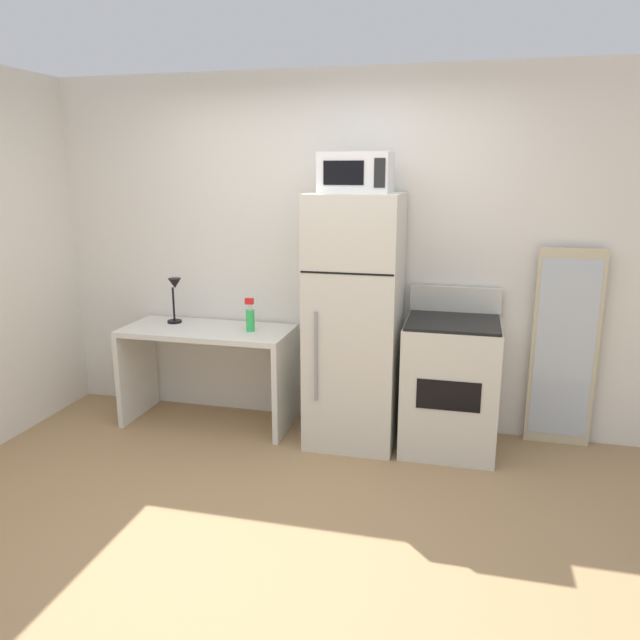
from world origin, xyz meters
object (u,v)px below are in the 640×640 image
object	(u,v)px
desk	(208,356)
oven_range	(450,384)
refrigerator	(355,321)
spray_bottle	(250,318)
desk_lamp	(175,293)
leaning_mirror	(564,349)
microwave	(356,173)

from	to	relation	value
desk	oven_range	world-z (taller)	oven_range
refrigerator	spray_bottle	bearing A→B (deg)	178.05
desk	desk_lamp	size ratio (longest dim) A/B	3.59
oven_range	leaning_mirror	xyz separation A→B (m)	(0.75, 0.26, 0.23)
spray_bottle	oven_range	world-z (taller)	oven_range
desk	refrigerator	distance (m)	1.18
spray_bottle	refrigerator	distance (m)	0.79
leaning_mirror	refrigerator	bearing A→B (deg)	-169.36
desk_lamp	oven_range	bearing A→B (deg)	-2.75
spray_bottle	desk	bearing A→B (deg)	179.92
leaning_mirror	spray_bottle	bearing A→B (deg)	-173.77
desk_lamp	desk	bearing A→B (deg)	-16.32
oven_range	leaning_mirror	distance (m)	0.83
spray_bottle	microwave	size ratio (longest dim) A/B	0.54
oven_range	leaning_mirror	world-z (taller)	leaning_mirror
desk_lamp	microwave	size ratio (longest dim) A/B	0.77
desk	spray_bottle	bearing A→B (deg)	-0.08
spray_bottle	oven_range	distance (m)	1.51
spray_bottle	oven_range	xyz separation A→B (m)	(1.46, -0.01, -0.38)
spray_bottle	leaning_mirror	xyz separation A→B (m)	(2.21, 0.24, -0.15)
spray_bottle	microwave	distance (m)	1.30
refrigerator	oven_range	world-z (taller)	refrigerator
microwave	leaning_mirror	xyz separation A→B (m)	(1.43, 0.29, -1.19)
desk_lamp	spray_bottle	world-z (taller)	desk_lamp
refrigerator	microwave	xyz separation A→B (m)	(0.00, -0.02, 1.01)
desk_lamp	oven_range	size ratio (longest dim) A/B	0.32
microwave	oven_range	bearing A→B (deg)	2.89
refrigerator	microwave	bearing A→B (deg)	-89.68
desk_lamp	spray_bottle	xyz separation A→B (m)	(0.64, -0.09, -0.14)
desk	desk_lamp	distance (m)	0.55
desk	microwave	world-z (taller)	microwave
desk_lamp	oven_range	distance (m)	2.16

